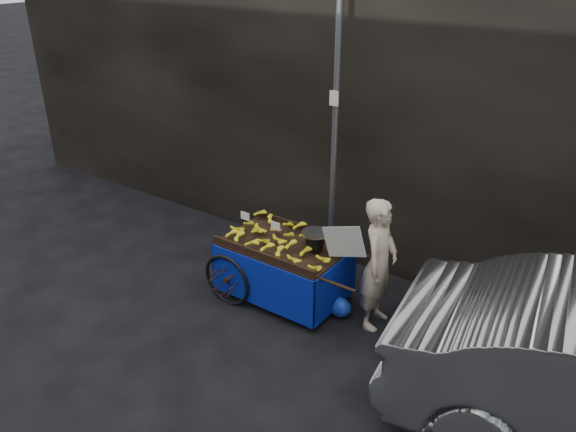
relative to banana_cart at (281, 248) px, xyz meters
The scene contains 6 objects.
ground 0.78m from the banana_cart, 115.21° to the right, with size 80.00×80.00×0.00m, color black.
building_wall 2.92m from the banana_cart, 83.96° to the left, with size 13.50×2.00×5.00m.
street_pole 1.64m from the banana_cart, 81.37° to the left, with size 0.12×0.10×4.00m.
banana_cart is the anchor object (origin of this frame).
vendor 1.26m from the banana_cart, ahead, with size 0.86×0.62×1.61m.
plastic_bag 1.02m from the banana_cart, ahead, with size 0.28×0.23×0.25m, color blue.
Camera 1 is at (3.70, -4.60, 4.09)m, focal length 35.00 mm.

